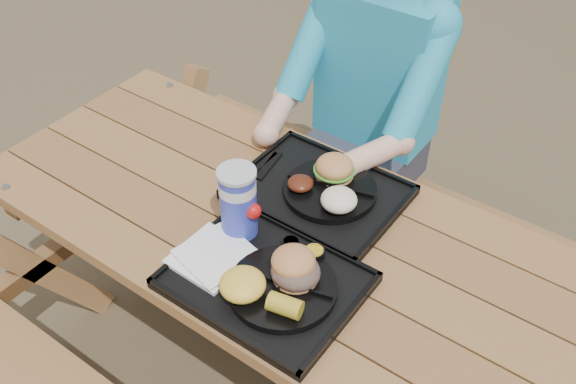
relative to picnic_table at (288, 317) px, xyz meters
The scene contains 17 objects.
picnic_table is the anchor object (origin of this frame).
tray_near 0.43m from the picnic_table, 70.08° to the right, with size 0.45×0.35×0.02m, color black.
tray_far 0.42m from the picnic_table, 92.43° to the left, with size 0.45×0.35×0.02m, color black.
plate_near 0.47m from the picnic_table, 57.44° to the right, with size 0.26×0.26×0.02m, color black.
plate_far 0.44m from the picnic_table, 82.01° to the left, with size 0.26×0.26×0.02m, color black.
napkin_stack 0.46m from the picnic_table, 110.63° to the right, with size 0.17×0.17×0.02m, color white.
soda_cup 0.51m from the picnic_table, 132.34° to the right, with size 0.09×0.09×0.19m, color #1725AE.
condiment_bbq 0.42m from the picnic_table, 49.53° to the right, with size 0.05×0.05×0.03m, color black.
condiment_mustard 0.44m from the picnic_table, 27.35° to the right, with size 0.05×0.05×0.03m, color yellow.
sandwich 0.52m from the picnic_table, 49.38° to the right, with size 0.11×0.11×0.12m, color #D1824A, non-canonical shape.
mac_cheese 0.52m from the picnic_table, 76.89° to the right, with size 0.11×0.11×0.05m, color yellow.
corn_cob 0.54m from the picnic_table, 55.56° to the right, with size 0.08×0.08×0.05m, color gold, non-canonical shape.
cutlery_far 0.47m from the picnic_table, 139.03° to the left, with size 0.02×0.14×0.01m, color black.
burger 0.51m from the picnic_table, 88.53° to the left, with size 0.11×0.11×0.10m, color #D3894A, non-canonical shape.
baked_beans 0.45m from the picnic_table, 109.91° to the left, with size 0.07×0.07×0.03m, color #572011.
potato_salad 0.46m from the picnic_table, 52.58° to the left, with size 0.10×0.10×0.05m, color white.
diner 0.74m from the picnic_table, 100.61° to the left, with size 0.48×0.84×1.28m, color #1675A0, non-canonical shape.
Camera 1 is at (0.71, -0.99, 1.95)m, focal length 40.00 mm.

